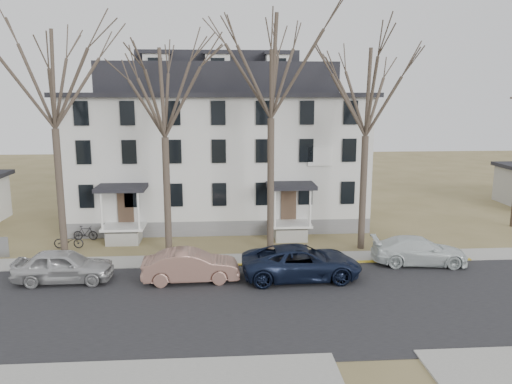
{
  "coord_description": "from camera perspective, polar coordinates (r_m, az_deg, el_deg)",
  "views": [
    {
      "loc": [
        -1.83,
        -18.63,
        9.17
      ],
      "look_at": [
        0.09,
        9.0,
        3.71
      ],
      "focal_mm": 35.0,
      "sensor_mm": 36.0,
      "label": 1
    }
  ],
  "objects": [
    {
      "name": "ground",
      "position": [
        20.84,
        1.53,
        -14.94
      ],
      "size": [
        120.0,
        120.0,
        0.0
      ],
      "primitive_type": "plane",
      "color": "olive",
      "rests_on": "ground"
    },
    {
      "name": "main_road",
      "position": [
        22.65,
        1.03,
        -12.73
      ],
      "size": [
        120.0,
        10.0,
        0.04
      ],
      "primitive_type": "cube",
      "color": "#27272A",
      "rests_on": "ground"
    },
    {
      "name": "far_sidewalk",
      "position": [
        28.22,
        -0.04,
        -7.8
      ],
      "size": [
        120.0,
        2.0,
        0.08
      ],
      "primitive_type": "cube",
      "color": "#A09F97",
      "rests_on": "ground"
    },
    {
      "name": "yellow_curb",
      "position": [
        28.16,
        10.4,
        -8.04
      ],
      "size": [
        14.0,
        0.25,
        0.06
      ],
      "primitive_type": "cube",
      "color": "gold",
      "rests_on": "ground"
    },
    {
      "name": "boarding_house",
      "position": [
        36.78,
        -4.24,
        5.21
      ],
      "size": [
        20.8,
        12.36,
        12.05
      ],
      "color": "slate",
      "rests_on": "ground"
    },
    {
      "name": "tree_far_left",
      "position": [
        29.89,
        -22.4,
        12.59
      ],
      "size": [
        8.4,
        8.4,
        13.72
      ],
      "color": "#473B31",
      "rests_on": "ground"
    },
    {
      "name": "tree_mid_left",
      "position": [
        28.61,
        -10.56,
        11.84
      ],
      "size": [
        7.8,
        7.8,
        12.74
      ],
      "color": "#473B31",
      "rests_on": "ground"
    },
    {
      "name": "tree_center",
      "position": [
        28.63,
        1.77,
        14.99
      ],
      "size": [
        9.0,
        9.0,
        14.7
      ],
      "color": "#473B31",
      "rests_on": "ground"
    },
    {
      "name": "tree_mid_right",
      "position": [
        29.63,
        12.62,
        11.73
      ],
      "size": [
        7.8,
        7.8,
        12.74
      ],
      "color": "#473B31",
      "rests_on": "ground"
    },
    {
      "name": "car_silver",
      "position": [
        26.56,
        -21.12,
        -7.96
      ],
      "size": [
        4.79,
        1.96,
        1.63
      ],
      "primitive_type": "imported",
      "rotation": [
        0.0,
        0.0,
        1.58
      ],
      "color": "#B7B7B7",
      "rests_on": "ground"
    },
    {
      "name": "car_tan",
      "position": [
        25.11,
        -7.45,
        -8.45
      ],
      "size": [
        4.83,
        1.87,
        1.57
      ],
      "primitive_type": "imported",
      "rotation": [
        0.0,
        0.0,
        1.62
      ],
      "color": "#8D6457",
      "rests_on": "ground"
    },
    {
      "name": "car_navy",
      "position": [
        25.37,
        5.22,
        -8.08
      ],
      "size": [
        6.06,
        2.94,
        1.66
      ],
      "primitive_type": "imported",
      "rotation": [
        0.0,
        0.0,
        1.6
      ],
      "color": "black",
      "rests_on": "ground"
    },
    {
      "name": "car_white",
      "position": [
        28.75,
        18.13,
        -6.47
      ],
      "size": [
        5.3,
        2.66,
        1.48
      ],
      "primitive_type": "imported",
      "rotation": [
        0.0,
        0.0,
        1.45
      ],
      "color": "silver",
      "rests_on": "ground"
    },
    {
      "name": "bicycle_left",
      "position": [
        32.12,
        -20.62,
        -5.31
      ],
      "size": [
        1.78,
        0.68,
        0.92
      ],
      "primitive_type": "imported",
      "rotation": [
        0.0,
        0.0,
        1.54
      ],
      "color": "black",
      "rests_on": "ground"
    },
    {
      "name": "bicycle_right",
      "position": [
        33.5,
        -18.91,
        -4.52
      ],
      "size": [
        1.59,
        0.58,
        0.94
      ],
      "primitive_type": "imported",
      "rotation": [
        0.0,
        0.0,
        1.48
      ],
      "color": "black",
      "rests_on": "ground"
    }
  ]
}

